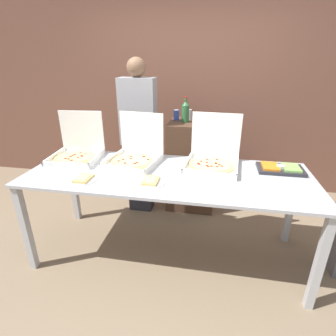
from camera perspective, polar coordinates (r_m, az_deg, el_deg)
name	(u,v)px	position (r m, az deg, el deg)	size (l,w,h in m)	color
ground_plane	(168,252)	(2.75, 0.00, -17.84)	(16.00, 16.00, 0.00)	#847056
brick_wall_behind	(190,89)	(3.80, 4.83, 16.76)	(10.00, 0.06, 2.80)	brown
buffet_table	(168,182)	(2.32, 0.00, -3.14)	(2.47, 0.93, 0.86)	#B7BABF
pizza_box_far_right	(213,158)	(2.45, 9.70, 2.23)	(0.50, 0.52, 0.46)	white
pizza_box_near_left	(135,154)	(2.52, -7.20, 2.96)	(0.51, 0.53, 0.45)	white
pizza_box_far_left	(77,151)	(2.75, -19.17, 3.53)	(0.49, 0.50, 0.44)	white
paper_plate_front_right	(151,181)	(2.12, -3.77, -2.88)	(0.24, 0.24, 0.03)	white
paper_plate_front_center	(83,179)	(2.26, -17.94, -2.26)	(0.22, 0.22, 0.03)	white
veggie_tray	(280,169)	(2.53, 23.26, -0.12)	(0.39, 0.24, 0.05)	#28282D
sideboard_podium	(192,165)	(3.32, 5.25, 0.71)	(0.58, 0.55, 1.10)	#4C3323
soda_bottle	(185,111)	(3.12, 3.82, 12.22)	(0.09, 0.09, 0.29)	#2D6638
soda_can_silver	(189,115)	(3.26, 4.68, 11.52)	(0.07, 0.07, 0.12)	silver
soda_can_colored	(176,115)	(3.22, 1.83, 11.45)	(0.07, 0.07, 0.12)	#334CB2
person_guest_cap	(139,136)	(3.09, -6.28, 6.84)	(0.40, 0.22, 1.81)	#2D2D38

